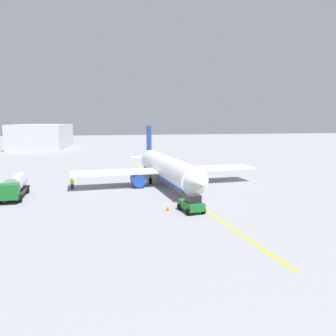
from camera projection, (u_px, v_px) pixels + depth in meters
name	position (u px, v px, depth m)	size (l,w,h in m)	color
ground_plane	(168.00, 185.00, 56.23)	(400.00, 400.00, 0.00)	#939399
airplane	(167.00, 169.00, 56.28)	(33.61, 32.17, 9.91)	white
fuel_tanker	(15.00, 186.00, 47.12)	(9.72, 3.01, 3.15)	#2D2D33
pushback_tug	(192.00, 204.00, 39.73)	(3.87, 2.80, 2.20)	#196B28
refueling_worker	(72.00, 184.00, 53.01)	(0.57, 0.63, 1.71)	navy
safety_cone_nose	(168.00, 208.00, 40.41)	(0.52, 0.52, 0.58)	#F2590F
safety_cone_wingtip	(173.00, 199.00, 45.32)	(0.51, 0.51, 0.57)	#F2590F
distant_hangar	(42.00, 136.00, 131.77)	(33.41, 22.00, 9.45)	silver
taxi_line_marking	(168.00, 185.00, 56.23)	(67.93, 0.30, 0.01)	yellow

